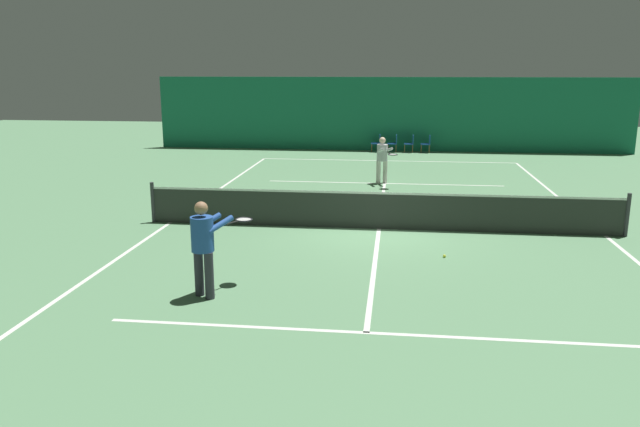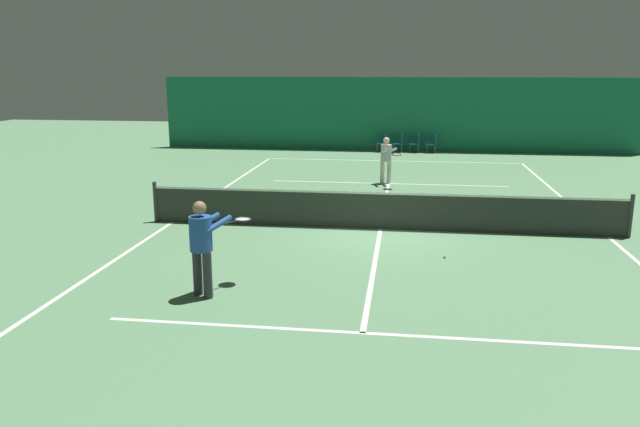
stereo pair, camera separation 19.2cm
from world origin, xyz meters
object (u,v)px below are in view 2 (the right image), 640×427
(player_far, at_px, (386,157))
(courtside_chair_1, at_px, (399,142))
(player_near, at_px, (203,241))
(courtside_chair_0, at_px, (383,142))
(tennis_ball, at_px, (445,257))
(tennis_net, at_px, (381,210))
(courtside_chair_3, at_px, (433,143))
(courtside_chair_2, at_px, (416,142))

(player_far, xyz_separation_m, courtside_chair_1, (0.34, 8.40, -0.46))
(player_near, xyz_separation_m, player_far, (2.83, 11.58, -0.07))
(courtside_chair_0, relative_size, tennis_ball, 12.73)
(courtside_chair_1, xyz_separation_m, tennis_ball, (1.23, -17.09, -0.45))
(tennis_net, xyz_separation_m, tennis_ball, (1.48, -2.27, -0.48))
(courtside_chair_0, distance_m, courtside_chair_1, 0.79)
(tennis_net, distance_m, courtside_chair_3, 14.93)
(player_near, distance_m, tennis_ball, 5.35)
(player_far, relative_size, courtside_chair_3, 1.94)
(courtside_chair_0, height_order, courtside_chair_2, same)
(player_far, distance_m, tennis_ball, 8.88)
(tennis_net, bearing_deg, courtside_chair_3, 82.96)
(courtside_chair_0, xyz_separation_m, courtside_chair_1, (0.79, 0.00, 0.00))
(courtside_chair_0, relative_size, courtside_chair_1, 1.00)
(courtside_chair_1, bearing_deg, player_far, -2.32)
(player_near, bearing_deg, tennis_ball, -25.13)
(courtside_chair_2, bearing_deg, tennis_net, -4.01)
(player_far, distance_m, courtside_chair_2, 8.48)
(courtside_chair_1, relative_size, courtside_chair_3, 1.00)
(courtside_chair_3, bearing_deg, courtside_chair_1, -90.00)
(tennis_net, height_order, courtside_chair_2, tennis_net)
(tennis_ball, bearing_deg, player_far, 100.22)
(player_far, relative_size, courtside_chair_1, 1.94)
(courtside_chair_0, distance_m, tennis_ball, 17.22)
(courtside_chair_2, xyz_separation_m, courtside_chair_3, (0.79, 0.00, 0.00))
(tennis_net, xyz_separation_m, courtside_chair_3, (1.83, 14.82, -0.03))
(player_far, height_order, courtside_chair_2, player_far)
(courtside_chair_3, bearing_deg, player_near, -13.39)
(courtside_chair_0, xyz_separation_m, courtside_chair_3, (2.37, 0.00, 0.00))
(courtside_chair_2, bearing_deg, courtside_chair_1, -90.00)
(courtside_chair_2, bearing_deg, player_far, -7.67)
(courtside_chair_1, distance_m, courtside_chair_2, 0.79)
(courtside_chair_0, height_order, courtside_chair_3, same)
(player_near, height_order, tennis_ball, player_near)
(player_near, height_order, courtside_chair_2, player_near)
(tennis_net, relative_size, tennis_ball, 181.82)
(courtside_chair_2, relative_size, tennis_ball, 12.73)
(player_far, xyz_separation_m, courtside_chair_0, (-0.45, 8.40, -0.46))
(player_near, bearing_deg, tennis_net, 2.07)
(tennis_net, xyz_separation_m, player_far, (-0.09, 6.42, 0.44))
(player_near, bearing_deg, courtside_chair_3, 18.23)
(tennis_net, relative_size, courtside_chair_1, 14.29)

